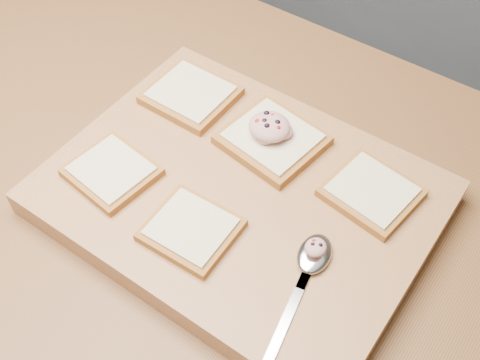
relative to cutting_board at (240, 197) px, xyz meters
The scene contains 9 objects.
cutting_board is the anchor object (origin of this frame).
bread_far_left 0.19m from the cutting_board, 148.44° to the left, with size 0.12×0.11×0.02m.
bread_far_center 0.10m from the cutting_board, 95.63° to the left, with size 0.14×0.14×0.02m.
bread_far_right 0.18m from the cutting_board, 30.95° to the left, with size 0.12×0.12×0.02m.
bread_near_left 0.18m from the cutting_board, 152.23° to the right, with size 0.12×0.11×0.02m.
bread_near_center 0.10m from the cutting_board, 95.35° to the right, with size 0.11×0.10×0.02m.
tuna_salad_dollop 0.11m from the cutting_board, 99.07° to the left, with size 0.06×0.06×0.03m.
spoon 0.15m from the cutting_board, 19.74° to the right, with size 0.06×0.21×0.01m.
spoon_salad 0.15m from the cutting_board, 14.51° to the right, with size 0.03×0.03×0.02m.
Camera 1 is at (0.17, -0.43, 1.58)m, focal length 45.00 mm.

